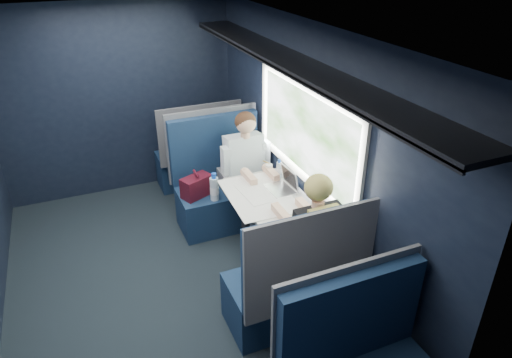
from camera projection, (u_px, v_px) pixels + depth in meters
name	position (u px, v px, depth m)	size (l,w,h in m)	color
ground	(168.00, 286.00, 4.28)	(2.80, 4.20, 0.01)	black
room_shell	(154.00, 140.00, 3.59)	(3.00, 4.40, 2.40)	black
table	(269.00, 203.00, 4.32)	(0.62, 1.00, 0.74)	#54565E
seat_bay_near	(220.00, 188.00, 5.07)	(1.04, 0.62, 1.26)	#0C1C36
seat_bay_far	(293.00, 286.00, 3.66)	(1.04, 0.62, 1.26)	#0C1C36
seat_row_front	(198.00, 156.00, 5.83)	(1.04, 0.51, 1.16)	#0C1C36
man	(248.00, 166.00, 4.88)	(0.53, 0.56, 1.32)	black
woman	(312.00, 236.00, 3.73)	(0.53, 0.56, 1.32)	black
papers	(259.00, 195.00, 4.29)	(0.57, 0.83, 0.01)	white
laptop	(284.00, 184.00, 4.37)	(0.23, 0.30, 0.22)	silver
bottle_small	(279.00, 169.00, 4.59)	(0.06, 0.06, 0.19)	silver
cup	(269.00, 169.00, 4.68)	(0.07, 0.07, 0.09)	white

